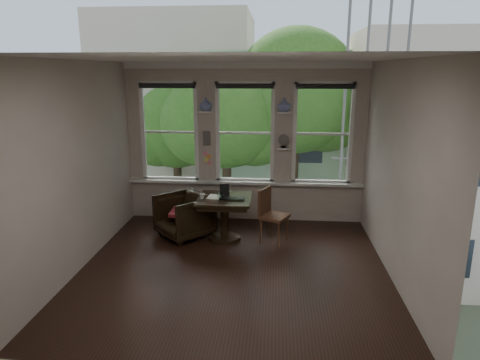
# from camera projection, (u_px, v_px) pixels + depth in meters

# --- Properties ---
(ground) EXTENTS (4.50, 4.50, 0.00)m
(ground) POSITION_uv_depth(u_px,v_px,m) (234.00, 268.00, 6.35)
(ground) COLOR black
(ground) RESTS_ON ground
(ceiling) EXTENTS (4.50, 4.50, 0.00)m
(ceiling) POSITION_uv_depth(u_px,v_px,m) (233.00, 59.00, 5.60)
(ceiling) COLOR silver
(ceiling) RESTS_ON ground
(wall_back) EXTENTS (4.50, 0.00, 4.50)m
(wall_back) POSITION_uv_depth(u_px,v_px,m) (245.00, 143.00, 8.14)
(wall_back) COLOR beige
(wall_back) RESTS_ON ground
(wall_front) EXTENTS (4.50, 0.00, 4.50)m
(wall_front) POSITION_uv_depth(u_px,v_px,m) (208.00, 227.00, 3.80)
(wall_front) COLOR beige
(wall_front) RESTS_ON ground
(wall_left) EXTENTS (0.00, 4.50, 4.50)m
(wall_left) POSITION_uv_depth(u_px,v_px,m) (78.00, 167.00, 6.16)
(wall_left) COLOR beige
(wall_left) RESTS_ON ground
(wall_right) EXTENTS (0.00, 4.50, 4.50)m
(wall_right) POSITION_uv_depth(u_px,v_px,m) (398.00, 173.00, 5.79)
(wall_right) COLOR beige
(wall_right) RESTS_ON ground
(window_left) EXTENTS (1.10, 0.12, 1.90)m
(window_left) POSITION_uv_depth(u_px,v_px,m) (170.00, 132.00, 8.21)
(window_left) COLOR white
(window_left) RESTS_ON ground
(window_center) EXTENTS (1.10, 0.12, 1.90)m
(window_center) POSITION_uv_depth(u_px,v_px,m) (245.00, 133.00, 8.09)
(window_center) COLOR white
(window_center) RESTS_ON ground
(window_right) EXTENTS (1.10, 0.12, 1.90)m
(window_right) POSITION_uv_depth(u_px,v_px,m) (322.00, 134.00, 7.97)
(window_right) COLOR white
(window_right) RESTS_ON ground
(shelf_left) EXTENTS (0.26, 0.16, 0.03)m
(shelf_left) POSITION_uv_depth(u_px,v_px,m) (206.00, 112.00, 7.96)
(shelf_left) COLOR white
(shelf_left) RESTS_ON ground
(shelf_right) EXTENTS (0.26, 0.16, 0.03)m
(shelf_right) POSITION_uv_depth(u_px,v_px,m) (284.00, 112.00, 7.84)
(shelf_right) COLOR white
(shelf_right) RESTS_ON ground
(intercom) EXTENTS (0.14, 0.06, 0.28)m
(intercom) POSITION_uv_depth(u_px,v_px,m) (207.00, 138.00, 8.11)
(intercom) COLOR #59544F
(intercom) RESTS_ON ground
(sticky_notes) EXTENTS (0.16, 0.01, 0.24)m
(sticky_notes) POSITION_uv_depth(u_px,v_px,m) (207.00, 156.00, 8.20)
(sticky_notes) COLOR pink
(sticky_notes) RESTS_ON ground
(desk_fan) EXTENTS (0.20, 0.20, 0.24)m
(desk_fan) POSITION_uv_depth(u_px,v_px,m) (283.00, 143.00, 7.96)
(desk_fan) COLOR #59544F
(desk_fan) RESTS_ON ground
(vase_left) EXTENTS (0.24, 0.24, 0.25)m
(vase_left) POSITION_uv_depth(u_px,v_px,m) (206.00, 104.00, 7.92)
(vase_left) COLOR silver
(vase_left) RESTS_ON shelf_left
(vase_right) EXTENTS (0.24, 0.24, 0.25)m
(vase_right) POSITION_uv_depth(u_px,v_px,m) (284.00, 105.00, 7.80)
(vase_right) COLOR silver
(vase_right) RESTS_ON shelf_right
(table) EXTENTS (0.90, 0.90, 0.75)m
(table) POSITION_uv_depth(u_px,v_px,m) (225.00, 218.00, 7.36)
(table) COLOR black
(table) RESTS_ON ground
(armchair_left) EXTENTS (1.16, 1.16, 0.76)m
(armchair_left) POSITION_uv_depth(u_px,v_px,m) (184.00, 216.00, 7.48)
(armchair_left) COLOR black
(armchair_left) RESTS_ON ground
(cushion_red) EXTENTS (0.45, 0.45, 0.06)m
(cushion_red) POSITION_uv_depth(u_px,v_px,m) (184.00, 212.00, 7.46)
(cushion_red) COLOR maroon
(cushion_red) RESTS_ON armchair_left
(side_chair_right) EXTENTS (0.56, 0.56, 0.92)m
(side_chair_right) POSITION_uv_depth(u_px,v_px,m) (274.00, 216.00, 7.23)
(side_chair_right) COLOR #432618
(side_chair_right) RESTS_ON ground
(laptop) EXTENTS (0.37, 0.25, 0.03)m
(laptop) POSITION_uv_depth(u_px,v_px,m) (233.00, 200.00, 7.10)
(laptop) COLOR black
(laptop) RESTS_ON table
(mug) EXTENTS (0.10, 0.10, 0.09)m
(mug) POSITION_uv_depth(u_px,v_px,m) (202.00, 196.00, 7.20)
(mug) COLOR white
(mug) RESTS_ON table
(drinking_glass) EXTENTS (0.17, 0.17, 0.10)m
(drinking_glass) POSITION_uv_depth(u_px,v_px,m) (221.00, 196.00, 7.16)
(drinking_glass) COLOR white
(drinking_glass) RESTS_ON table
(tablet) EXTENTS (0.17, 0.12, 0.22)m
(tablet) POSITION_uv_depth(u_px,v_px,m) (225.00, 190.00, 7.31)
(tablet) COLOR black
(tablet) RESTS_ON table
(papers) EXTENTS (0.25, 0.32, 0.00)m
(papers) POSITION_uv_depth(u_px,v_px,m) (214.00, 197.00, 7.31)
(papers) COLOR silver
(papers) RESTS_ON table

